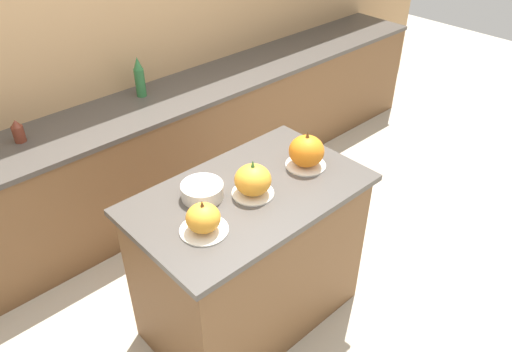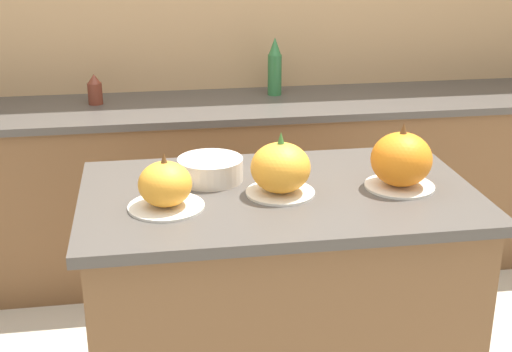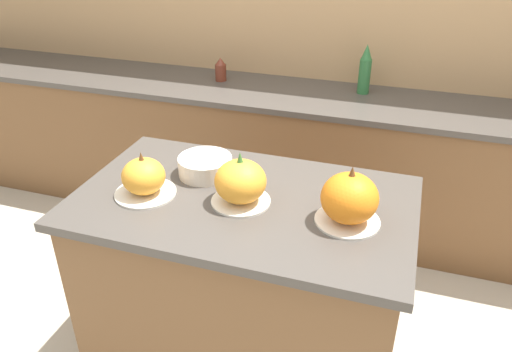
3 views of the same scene
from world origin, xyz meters
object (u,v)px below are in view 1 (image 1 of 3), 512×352
Objects in this scene: pumpkin_cake_left at (203,219)px; bottle_short at (18,131)px; bottle_tall at (139,78)px; pumpkin_cake_right at (306,152)px; mixing_bowl at (202,191)px; pumpkin_cake_center at (253,181)px.

pumpkin_cake_left reaches higher than bottle_short.
pumpkin_cake_left is 1.55× the size of bottle_short.
bottle_short is (-0.90, -0.05, -0.07)m from bottle_tall.
pumpkin_cake_left is 1.02× the size of pumpkin_cake_right.
bottle_tall is 1.39m from mixing_bowl.
pumpkin_cake_center is at bearing -65.67° from bottle_short.
bottle_tall is 1.97× the size of bottle_short.
bottle_short is 0.69× the size of mixing_bowl.
bottle_tall is (0.25, 1.47, 0.01)m from pumpkin_cake_center.
pumpkin_cake_center is 0.74× the size of bottle_tall.
bottle_tall is at bearing 68.13° from pumpkin_cake_left.
pumpkin_cake_center is at bearing 9.06° from pumpkin_cake_left.
mixing_bowl is at bearing 165.01° from pumpkin_cake_right.
bottle_short is at bearing 100.86° from pumpkin_cake_left.
bottle_short is (-0.64, 1.42, -0.06)m from pumpkin_cake_center.
mixing_bowl is (-0.46, -1.32, -0.05)m from bottle_tall.
pumpkin_cake_left is 0.75m from pumpkin_cake_right.
pumpkin_cake_right is 1.76m from bottle_short.
mixing_bowl is (0.44, -1.27, 0.02)m from bottle_short.
pumpkin_cake_right is 1.51× the size of bottle_short.
pumpkin_cake_center is at bearing 179.15° from pumpkin_cake_right.
pumpkin_cake_right reaches higher than bottle_short.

